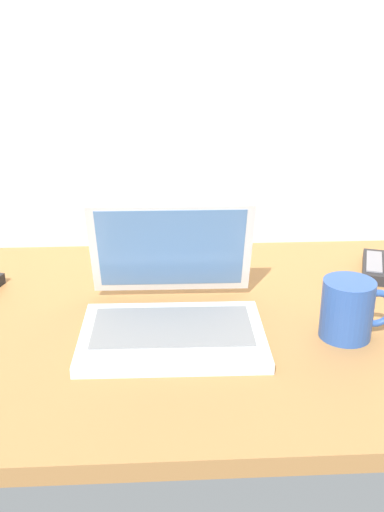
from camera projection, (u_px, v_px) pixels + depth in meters
desk at (212, 323)px, 1.08m from camera, size 1.60×0.76×0.03m
laptop at (172, 304)px, 1.02m from camera, size 0.31×0.29×0.21m
coffee_mug at (349, 308)px, 0.98m from camera, size 0.13×0.09×0.10m
remote_control_far at (374, 266)px, 1.26m from camera, size 0.10×0.17×0.02m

